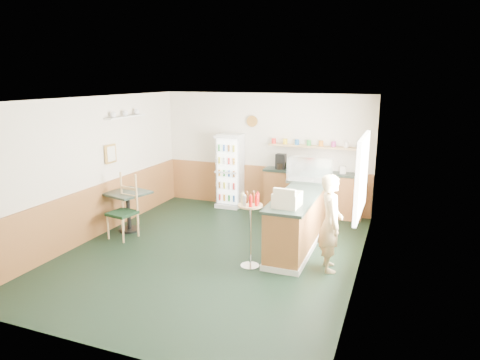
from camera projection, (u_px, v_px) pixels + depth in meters
The scene contains 13 objects.
ground at pixel (212, 252), 7.63m from camera, with size 6.00×6.00×0.00m, color black.
room_envelope at pixel (216, 161), 8.02m from camera, with size 5.04×6.02×2.72m.
service_counter at pixel (301, 219), 8.03m from camera, with size 0.68×3.01×1.01m.
back_counter at pixel (312, 191), 9.63m from camera, with size 2.24×0.42×1.69m.
drinks_fridge at pixel (230, 171), 10.19m from camera, with size 0.58×0.52×1.75m.
display_case at pixel (310, 171), 8.44m from camera, with size 0.86×0.45×0.49m.
cash_register at pixel (287, 199), 6.89m from camera, with size 0.40×0.42×0.23m, color beige.
shopkeeper at pixel (331, 223), 6.79m from camera, with size 0.53×0.38×1.58m, color tan.
condiment_stand at pixel (250, 219), 6.87m from camera, with size 0.40×0.40×1.25m.
newspaper_rack at pixel (286, 212), 8.37m from camera, with size 0.09×0.43×0.51m.
cafe_table at pixel (128, 204), 8.60m from camera, with size 0.90×0.90×0.81m.
cafe_chair at pixel (125, 204), 8.28m from camera, with size 0.53×0.53×1.25m.
dog_doorstop at pixel (275, 236), 8.11m from camera, with size 0.19×0.25×0.23m.
Camera 1 is at (3.02, -6.47, 3.04)m, focal length 32.00 mm.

